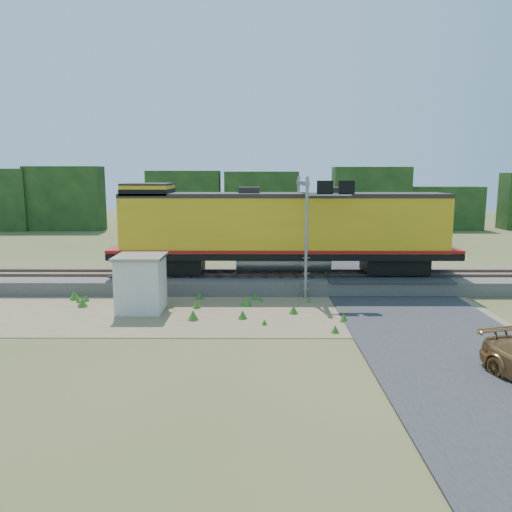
{
  "coord_description": "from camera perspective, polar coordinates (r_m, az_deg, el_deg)",
  "views": [
    {
      "loc": [
        -0.41,
        -23.25,
        6.7
      ],
      "look_at": [
        -0.54,
        3.0,
        2.4
      ],
      "focal_mm": 35.0,
      "sensor_mm": 36.0,
      "label": 1
    }
  ],
  "objects": [
    {
      "name": "ground",
      "position": [
        24.2,
        1.25,
        -6.77
      ],
      "size": [
        140.0,
        140.0,
        0.0
      ],
      "primitive_type": "plane",
      "color": "#475123",
      "rests_on": "ground"
    },
    {
      "name": "road",
      "position": [
        25.96,
        16.95,
        -5.87
      ],
      "size": [
        7.0,
        66.0,
        0.86
      ],
      "color": "#38383A",
      "rests_on": "ground"
    },
    {
      "name": "tree_line_north",
      "position": [
        61.36,
        0.68,
        5.92
      ],
      "size": [
        130.0,
        3.0,
        6.5
      ],
      "color": "black",
      "rests_on": "ground"
    },
    {
      "name": "weed_clumps",
      "position": [
        24.49,
        -7.03,
        -6.65
      ],
      "size": [
        15.0,
        6.2,
        0.56
      ],
      "primitive_type": null,
      "color": "#346F1F",
      "rests_on": "ground"
    },
    {
      "name": "rails",
      "position": [
        29.82,
        1.07,
        -1.95
      ],
      "size": [
        70.0,
        1.54,
        0.16
      ],
      "color": "brown",
      "rests_on": "ballast"
    },
    {
      "name": "shed",
      "position": [
        25.21,
        -13.01,
        -3.03
      ],
      "size": [
        2.38,
        2.38,
        2.81
      ],
      "rotation": [
        0.0,
        0.0,
        0.0
      ],
      "color": "silver",
      "rests_on": "ground"
    },
    {
      "name": "locomotive",
      "position": [
        29.44,
        2.6,
        3.15
      ],
      "size": [
        20.32,
        3.1,
        5.24
      ],
      "color": "black",
      "rests_on": "rails"
    },
    {
      "name": "dirt_shoulder",
      "position": [
        24.72,
        -3.44,
        -6.4
      ],
      "size": [
        26.0,
        8.0,
        0.03
      ],
      "primitive_type": "cube",
      "color": "#8C7754",
      "rests_on": "ground"
    },
    {
      "name": "ballast",
      "position": [
        29.92,
        1.07,
        -2.85
      ],
      "size": [
        70.0,
        5.0,
        0.8
      ],
      "primitive_type": "cube",
      "color": "slate",
      "rests_on": "ground"
    },
    {
      "name": "signal_gantry",
      "position": [
        28.79,
        6.07,
        5.83
      ],
      "size": [
        2.62,
        6.2,
        6.6
      ],
      "color": "gray",
      "rests_on": "ground"
    }
  ]
}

